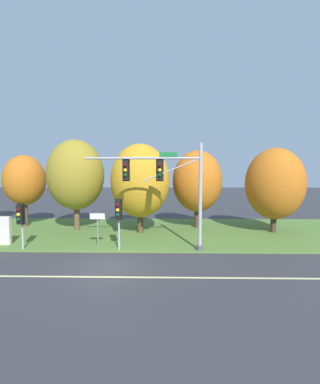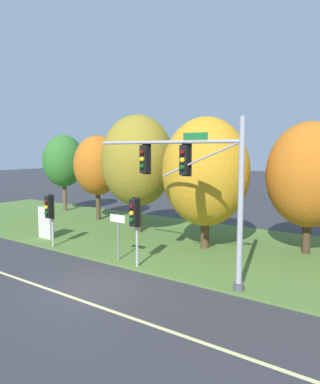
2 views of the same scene
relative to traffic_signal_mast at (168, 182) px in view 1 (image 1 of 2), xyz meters
The scene contains 13 objects.
ground_plane 6.05m from the traffic_signal_mast, 137.95° to the right, with size 160.00×160.00×0.00m, color #333338.
lane_stripe 6.69m from the traffic_signal_mast, 127.93° to the right, with size 36.00×0.16×0.01m, color beige.
grass_verge 7.57m from the traffic_signal_mast, 120.17° to the left, with size 48.00×11.50×0.10m, color #517533.
traffic_signal_mast is the anchor object (origin of this frame).
pedestrian_signal_near_kerb 3.57m from the traffic_signal_mast, behind, with size 0.46×0.55×3.20m.
pedestrian_signal_further_along 9.34m from the traffic_signal_mast, behind, with size 0.46×0.55×2.91m.
route_sign_post 5.18m from the traffic_signal_mast, behind, with size 0.93×0.08×2.29m.
tree_left_of_mast 14.71m from the traffic_signal_mast, 150.72° to the left, with size 3.59×3.59×6.40m.
tree_behind_signpost 9.48m from the traffic_signal_mast, 143.48° to the left, with size 4.66×4.66×7.55m.
tree_mid_verge 5.22m from the traffic_signal_mast, 114.32° to the left, with size 4.69×4.69×7.10m.
tree_tall_centre 7.37m from the traffic_signal_mast, 68.94° to the left, with size 4.30×4.30×6.78m.
tree_right_far 10.03m from the traffic_signal_mast, 30.52° to the left, with size 4.57×4.57×6.79m.
info_kiosk 11.53m from the traffic_signal_mast, behind, with size 1.10×0.24×1.90m.
Camera 1 is at (2.99, -12.81, 4.80)m, focal length 24.00 mm.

